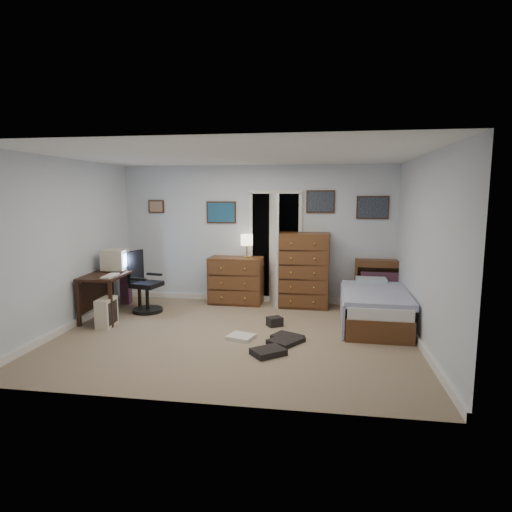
{
  "coord_description": "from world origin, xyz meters",
  "views": [
    {
      "loc": [
        1.17,
        -5.72,
        1.99
      ],
      "look_at": [
        0.25,
        0.3,
        1.1
      ],
      "focal_mm": 30.0,
      "sensor_mm": 36.0,
      "label": 1
    }
  ],
  "objects_px": {
    "low_dresser": "(236,280)",
    "tall_dresser": "(303,270)",
    "computer_desk": "(106,282)",
    "bed": "(373,307)",
    "office_chair": "(144,288)"
  },
  "relations": [
    {
      "from": "low_dresser",
      "to": "tall_dresser",
      "type": "xyz_separation_m",
      "value": [
        1.22,
        -0.02,
        0.23
      ]
    },
    {
      "from": "computer_desk",
      "to": "bed",
      "type": "distance_m",
      "value": 4.29
    },
    {
      "from": "low_dresser",
      "to": "office_chair",
      "type": "bearing_deg",
      "value": -149.16
    },
    {
      "from": "low_dresser",
      "to": "bed",
      "type": "relative_size",
      "value": 0.52
    },
    {
      "from": "computer_desk",
      "to": "tall_dresser",
      "type": "bearing_deg",
      "value": 15.51
    },
    {
      "from": "computer_desk",
      "to": "office_chair",
      "type": "height_order",
      "value": "office_chair"
    },
    {
      "from": "tall_dresser",
      "to": "bed",
      "type": "xyz_separation_m",
      "value": [
        1.11,
        -0.92,
        -0.38
      ]
    },
    {
      "from": "bed",
      "to": "computer_desk",
      "type": "bearing_deg",
      "value": -176.25
    },
    {
      "from": "computer_desk",
      "to": "low_dresser",
      "type": "distance_m",
      "value": 2.25
    },
    {
      "from": "office_chair",
      "to": "low_dresser",
      "type": "bearing_deg",
      "value": 40.61
    },
    {
      "from": "computer_desk",
      "to": "low_dresser",
      "type": "xyz_separation_m",
      "value": [
        1.95,
        1.11,
        -0.13
      ]
    },
    {
      "from": "computer_desk",
      "to": "bed",
      "type": "relative_size",
      "value": 0.71
    },
    {
      "from": "computer_desk",
      "to": "low_dresser",
      "type": "height_order",
      "value": "low_dresser"
    },
    {
      "from": "office_chair",
      "to": "low_dresser",
      "type": "xyz_separation_m",
      "value": [
        1.43,
        0.79,
        0.02
      ]
    },
    {
      "from": "low_dresser",
      "to": "bed",
      "type": "distance_m",
      "value": 2.52
    }
  ]
}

